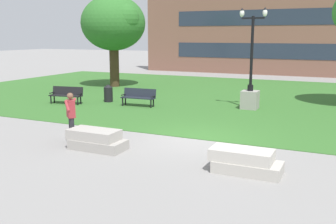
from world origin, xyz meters
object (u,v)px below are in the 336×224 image
(park_bench_far_left, at_px, (139,96))
(lamp_post_center, at_px, (250,89))
(concrete_block_center, at_px, (96,140))
(trash_bin, at_px, (108,93))
(skateboard, at_px, (84,139))
(park_bench_near_left, at_px, (67,94))
(person_skateboarder, at_px, (71,114))
(concrete_block_left, at_px, (245,161))

(park_bench_far_left, relative_size, lamp_post_center, 0.37)
(concrete_block_center, distance_m, trash_bin, 9.13)
(concrete_block_center, relative_size, skateboard, 1.81)
(park_bench_near_left, height_order, park_bench_far_left, same)
(concrete_block_center, distance_m, lamp_post_center, 9.52)
(concrete_block_center, xyz_separation_m, park_bench_far_left, (-2.52, 7.38, 0.23))
(skateboard, bearing_deg, person_skateboarder, -147.84)
(concrete_block_center, bearing_deg, lamp_post_center, 72.40)
(lamp_post_center, bearing_deg, park_bench_far_left, -162.80)
(skateboard, distance_m, park_bench_near_left, 7.96)
(park_bench_far_left, bearing_deg, concrete_block_center, -71.15)
(skateboard, bearing_deg, park_bench_near_left, 133.17)
(person_skateboarder, xyz_separation_m, park_bench_near_left, (-5.09, 6.01, -0.44))
(park_bench_far_left, distance_m, lamp_post_center, 5.66)
(person_skateboarder, bearing_deg, park_bench_near_left, 130.30)
(trash_bin, bearing_deg, concrete_block_center, -59.16)
(concrete_block_center, relative_size, park_bench_near_left, 1.01)
(concrete_block_center, distance_m, park_bench_near_left, 9.05)
(concrete_block_left, bearing_deg, person_skateboarder, 174.73)
(skateboard, distance_m, park_bench_far_left, 6.96)
(concrete_block_left, distance_m, trash_bin, 12.50)
(concrete_block_center, xyz_separation_m, park_bench_near_left, (-6.39, 6.41, 0.23))
(lamp_post_center, bearing_deg, skateboard, -114.40)
(person_skateboarder, distance_m, trash_bin, 8.19)
(skateboard, relative_size, park_bench_near_left, 0.56)
(park_bench_near_left, height_order, lamp_post_center, lamp_post_center)
(park_bench_far_left, bearing_deg, skateboard, -76.97)
(person_skateboarder, bearing_deg, skateboard, 32.16)
(lamp_post_center, relative_size, trash_bin, 5.11)
(concrete_block_center, distance_m, park_bench_far_left, 7.80)
(concrete_block_center, height_order, skateboard, concrete_block_center)
(concrete_block_left, bearing_deg, trash_bin, 140.13)
(park_bench_near_left, xyz_separation_m, trash_bin, (1.71, 1.43, -0.04))
(park_bench_far_left, bearing_deg, concrete_block_left, -45.47)
(skateboard, distance_m, lamp_post_center, 9.31)
(concrete_block_center, relative_size, trash_bin, 1.96)
(trash_bin, bearing_deg, concrete_block_left, -39.87)
(concrete_block_left, bearing_deg, lamp_post_center, 102.46)
(trash_bin, bearing_deg, park_bench_near_left, -140.07)
(concrete_block_center, xyz_separation_m, skateboard, (-0.95, 0.62, -0.22))
(skateboard, bearing_deg, concrete_block_center, -32.89)
(skateboard, bearing_deg, lamp_post_center, 65.60)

